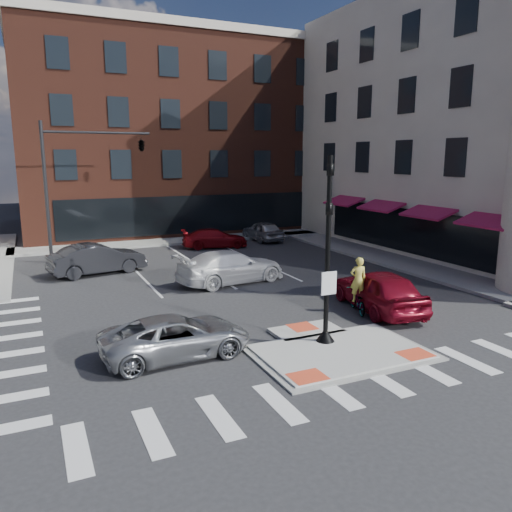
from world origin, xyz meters
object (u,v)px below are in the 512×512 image
bg_car_red (215,238)px  bg_car_dark (97,259)px  silver_suv (177,336)px  cyclist (358,294)px  red_sedan (379,290)px  bg_car_silver (263,231)px  white_pickup (231,267)px

bg_car_red → bg_car_dark: bearing=130.3°
bg_car_dark → bg_car_red: bg_car_dark is taller
silver_suv → cyclist: (7.69, 1.33, 0.11)m
red_sedan → bg_car_silver: red_sedan is taller
red_sedan → bg_car_dark: red_sedan is taller
silver_suv → bg_car_red: size_ratio=1.05×
bg_car_dark → bg_car_red: size_ratio=1.11×
white_pickup → bg_car_red: (2.55, 9.30, -0.15)m
red_sedan → bg_car_dark: size_ratio=1.01×
silver_suv → white_pickup: (4.92, 7.81, 0.15)m
white_pickup → bg_car_dark: bg_car_dark is taller
red_sedan → bg_car_red: (-1.15, 15.91, -0.20)m
bg_car_dark → bg_car_silver: (12.38, 5.93, -0.08)m
silver_suv → bg_car_silver: (11.64, 18.36, 0.08)m
bg_car_dark → bg_car_red: (8.21, 4.68, -0.17)m
silver_suv → bg_car_silver: bearing=-34.9°
silver_suv → cyclist: size_ratio=2.08×
silver_suv → bg_car_red: (7.48, 17.11, -0.00)m
red_sedan → white_pickup: size_ratio=0.90×
bg_car_silver → bg_car_red: (-4.17, -1.25, -0.08)m
silver_suv → cyclist: cyclist is taller
bg_car_silver → silver_suv: bearing=55.8°
bg_car_dark → cyclist: 13.94m
red_sedan → cyclist: cyclist is taller
bg_car_silver → white_pickup: bearing=55.7°
red_sedan → bg_car_silver: 17.42m
red_sedan → bg_car_dark: 14.62m
bg_car_silver → bg_car_red: 4.35m
red_sedan → silver_suv: bearing=16.3°
bg_car_red → cyclist: bearing=-168.6°
red_sedan → bg_car_silver: (3.02, 17.16, -0.12)m
bg_car_dark → cyclist: (8.42, -11.10, -0.05)m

